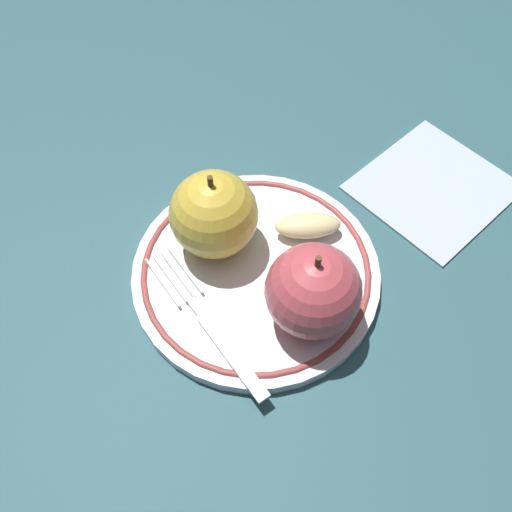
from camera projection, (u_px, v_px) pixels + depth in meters
The scene contains 7 objects.
ground_plane at pixel (250, 288), 0.53m from camera, with size 2.00×2.00×0.00m, color #2F5961.
plate at pixel (256, 272), 0.53m from camera, with size 0.23×0.23×0.02m.
apple_red_whole at pixel (214, 214), 0.51m from camera, with size 0.08×0.08×0.09m.
apple_second_whole at pixel (313, 291), 0.47m from camera, with size 0.08×0.08×0.09m.
apple_slice_front at pixel (308, 225), 0.54m from camera, with size 0.06×0.03×0.02m, color beige.
fork at pixel (210, 325), 0.49m from camera, with size 0.17×0.07×0.00m.
napkin_folded at pixel (433, 187), 0.60m from camera, with size 0.13×0.14×0.01m, color silver.
Camera 1 is at (-0.25, 0.08, 0.46)m, focal length 40.00 mm.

